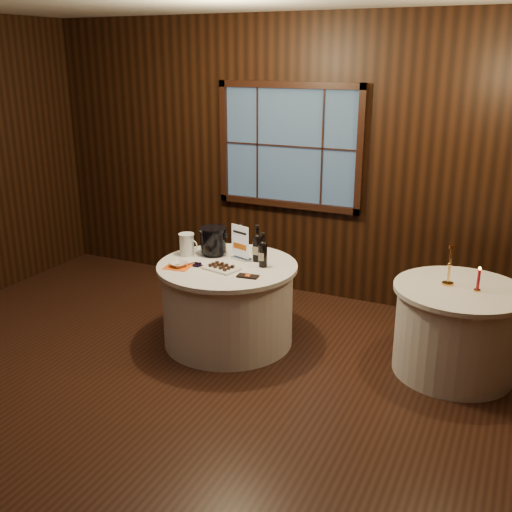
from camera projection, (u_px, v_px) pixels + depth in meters
The scene contains 16 objects.
ground at pixel (171, 392), 4.82m from camera, with size 6.00×6.00×0.00m, color black.
back_wall at pixel (290, 156), 6.46m from camera, with size 6.00×0.10×3.00m.
main_table at pixel (228, 303), 5.56m from camera, with size 1.28×1.28×0.77m.
side_table at pixel (456, 330), 5.01m from camera, with size 1.08×1.08×0.77m.
sign_stand at pixel (241, 248), 5.53m from camera, with size 0.20×0.15×0.34m.
port_bottle_left at pixel (257, 246), 5.48m from camera, with size 0.08×0.09×0.34m.
port_bottle_right at pixel (263, 252), 5.33m from camera, with size 0.08×0.08×0.32m.
ice_bucket at pixel (213, 241), 5.66m from camera, with size 0.26×0.26×0.27m.
chocolate_plate at pixel (221, 267), 5.31m from camera, with size 0.35×0.27×0.04m.
chocolate_box at pixel (248, 276), 5.12m from camera, with size 0.18×0.09×0.02m, color black.
grape_bunch at pixel (198, 265), 5.37m from camera, with size 0.16×0.06×0.04m.
glass_pitcher at pixel (187, 244), 5.65m from camera, with size 0.20×0.15×0.21m.
orange_napkin at pixel (178, 266), 5.38m from camera, with size 0.23×0.23×0.00m, color #DF5312.
cracker_bowl at pixel (178, 264), 5.37m from camera, with size 0.15×0.15×0.04m, color white.
brass_candlestick at pixel (449, 271), 4.92m from camera, with size 0.10×0.10×0.34m.
red_candle at pixel (478, 282), 4.79m from camera, with size 0.06×0.06×0.21m.
Camera 1 is at (2.41, -3.53, 2.57)m, focal length 42.00 mm.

